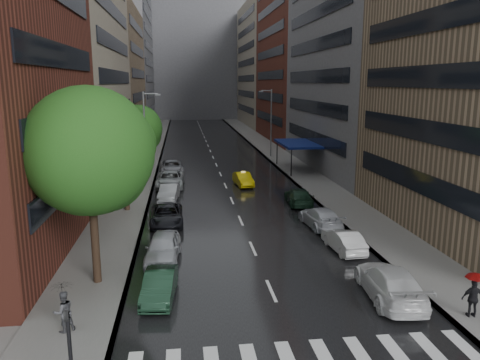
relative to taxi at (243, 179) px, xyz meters
name	(u,v)px	position (x,y,z in m)	size (l,w,h in m)	color
ground	(290,333)	(-1.75, -27.78, -0.66)	(220.00, 220.00, 0.00)	gray
road	(211,153)	(-1.75, 22.22, -0.65)	(14.00, 140.00, 0.01)	black
sidewalk_left	(148,154)	(-10.75, 22.22, -0.58)	(4.00, 140.00, 0.15)	gray
sidewalk_right	(272,151)	(7.25, 22.22, -0.58)	(4.00, 140.00, 0.15)	gray
buildings_left	(108,42)	(-16.75, 31.01, 15.33)	(8.00, 108.00, 38.00)	maroon
buildings_right	(303,50)	(13.25, 28.92, 14.38)	(8.05, 109.10, 36.00)	#937A5B
building_far	(195,60)	(-1.75, 90.22, 15.34)	(40.00, 14.00, 32.00)	slate
tree_near	(89,151)	(-10.35, -21.92, 6.16)	(6.24, 6.24, 9.95)	#382619
tree_mid	(124,144)	(-10.35, -8.20, 4.75)	(4.96, 4.96, 7.90)	#382619
tree_far	(139,129)	(-10.35, 4.61, 4.68)	(4.89, 4.89, 7.80)	#382619
taxi	(243,179)	(0.00, 0.00, 0.00)	(1.39, 3.99, 1.31)	yellow
parked_cars_left	(169,194)	(-7.15, -5.87, 0.09)	(2.95, 35.81, 1.57)	#173423
parked_cars_right	(336,232)	(3.65, -17.41, 0.07)	(2.71, 22.76, 1.59)	silver
ped_black_umbrella	(63,303)	(-10.84, -26.74, 0.72)	(1.05, 0.99, 2.09)	#4A4A4F
ped_red_umbrella	(474,291)	(6.29, -27.66, 0.67)	(1.03, 0.82, 2.01)	black
traffic_light	(70,354)	(-9.35, -31.88, 1.57)	(0.18, 0.15, 3.45)	black
street_lamp_left	(146,135)	(-9.47, 2.22, 4.23)	(1.74, 0.22, 9.00)	gray
street_lamp_right	(271,121)	(5.97, 17.22, 4.23)	(1.74, 0.22, 9.00)	gray
awning	(298,144)	(7.23, 7.22, 2.48)	(4.00, 8.00, 3.12)	navy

